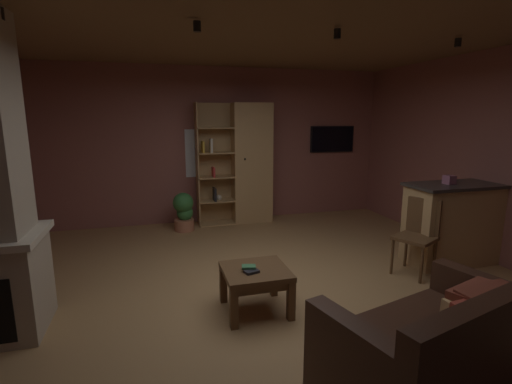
{
  "coord_description": "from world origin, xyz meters",
  "views": [
    {
      "loc": [
        -1.12,
        -3.64,
        1.89
      ],
      "look_at": [
        0.0,
        0.4,
        1.05
      ],
      "focal_mm": 26.34,
      "sensor_mm": 36.0,
      "label": 1
    }
  ],
  "objects_px": {
    "bookshelf_cabinet": "(247,164)",
    "coffee_table": "(256,277)",
    "table_book_0": "(252,272)",
    "potted_floor_plant": "(184,211)",
    "table_book_1": "(249,267)",
    "wall_mounted_tv": "(332,139)",
    "kitchen_bar_counter": "(458,223)",
    "leather_couch": "(438,350)",
    "dining_chair": "(418,231)",
    "tissue_box": "(449,180)"
  },
  "relations": [
    {
      "from": "table_book_1",
      "to": "kitchen_bar_counter",
      "type": "bearing_deg",
      "value": 10.56
    },
    {
      "from": "tissue_box",
      "to": "table_book_1",
      "type": "relative_size",
      "value": 0.91
    },
    {
      "from": "leather_couch",
      "to": "wall_mounted_tv",
      "type": "bearing_deg",
      "value": 71.95
    },
    {
      "from": "bookshelf_cabinet",
      "to": "kitchen_bar_counter",
      "type": "distance_m",
      "value": 3.47
    },
    {
      "from": "tissue_box",
      "to": "table_book_0",
      "type": "xyz_separation_m",
      "value": [
        -2.76,
        -0.63,
        -0.66
      ]
    },
    {
      "from": "leather_couch",
      "to": "potted_floor_plant",
      "type": "height_order",
      "value": "leather_couch"
    },
    {
      "from": "table_book_1",
      "to": "wall_mounted_tv",
      "type": "height_order",
      "value": "wall_mounted_tv"
    },
    {
      "from": "bookshelf_cabinet",
      "to": "coffee_table",
      "type": "distance_m",
      "value": 3.34
    },
    {
      "from": "kitchen_bar_counter",
      "to": "dining_chair",
      "type": "bearing_deg",
      "value": -167.08
    },
    {
      "from": "wall_mounted_tv",
      "to": "leather_couch",
      "type": "bearing_deg",
      "value": -108.05
    },
    {
      "from": "table_book_0",
      "to": "dining_chair",
      "type": "bearing_deg",
      "value": 11.42
    },
    {
      "from": "tissue_box",
      "to": "table_book_0",
      "type": "distance_m",
      "value": 2.91
    },
    {
      "from": "kitchen_bar_counter",
      "to": "table_book_1",
      "type": "bearing_deg",
      "value": -169.44
    },
    {
      "from": "coffee_table",
      "to": "table_book_0",
      "type": "relative_size",
      "value": 4.65
    },
    {
      "from": "potted_floor_plant",
      "to": "leather_couch",
      "type": "bearing_deg",
      "value": -72.35
    },
    {
      "from": "bookshelf_cabinet",
      "to": "table_book_0",
      "type": "height_order",
      "value": "bookshelf_cabinet"
    },
    {
      "from": "kitchen_bar_counter",
      "to": "coffee_table",
      "type": "relative_size",
      "value": 2.26
    },
    {
      "from": "kitchen_bar_counter",
      "to": "bookshelf_cabinet",
      "type": "bearing_deg",
      "value": 129.64
    },
    {
      "from": "kitchen_bar_counter",
      "to": "dining_chair",
      "type": "relative_size",
      "value": 1.54
    },
    {
      "from": "coffee_table",
      "to": "table_book_0",
      "type": "bearing_deg",
      "value": -127.23
    },
    {
      "from": "coffee_table",
      "to": "wall_mounted_tv",
      "type": "xyz_separation_m",
      "value": [
        2.49,
        3.39,
        1.11
      ]
    },
    {
      "from": "bookshelf_cabinet",
      "to": "table_book_0",
      "type": "relative_size",
      "value": 15.73
    },
    {
      "from": "tissue_box",
      "to": "dining_chair",
      "type": "relative_size",
      "value": 0.13
    },
    {
      "from": "table_book_0",
      "to": "bookshelf_cabinet",
      "type": "bearing_deg",
      "value": 76.59
    },
    {
      "from": "potted_floor_plant",
      "to": "kitchen_bar_counter",
      "type": "bearing_deg",
      "value": -35.26
    },
    {
      "from": "bookshelf_cabinet",
      "to": "coffee_table",
      "type": "relative_size",
      "value": 3.39
    },
    {
      "from": "table_book_1",
      "to": "coffee_table",
      "type": "bearing_deg",
      "value": 11.73
    },
    {
      "from": "dining_chair",
      "to": "tissue_box",
      "type": "bearing_deg",
      "value": 18.61
    },
    {
      "from": "table_book_1",
      "to": "table_book_0",
      "type": "bearing_deg",
      "value": -79.88
    },
    {
      "from": "dining_chair",
      "to": "potted_floor_plant",
      "type": "height_order",
      "value": "dining_chair"
    },
    {
      "from": "wall_mounted_tv",
      "to": "table_book_1",
      "type": "bearing_deg",
      "value": -126.9
    },
    {
      "from": "leather_couch",
      "to": "coffee_table",
      "type": "distance_m",
      "value": 1.68
    },
    {
      "from": "tissue_box",
      "to": "wall_mounted_tv",
      "type": "distance_m",
      "value": 2.87
    },
    {
      "from": "leather_couch",
      "to": "table_book_0",
      "type": "xyz_separation_m",
      "value": [
        -0.99,
        1.32,
        0.14
      ]
    },
    {
      "from": "table_book_0",
      "to": "wall_mounted_tv",
      "type": "height_order",
      "value": "wall_mounted_tv"
    },
    {
      "from": "bookshelf_cabinet",
      "to": "kitchen_bar_counter",
      "type": "height_order",
      "value": "bookshelf_cabinet"
    },
    {
      "from": "bookshelf_cabinet",
      "to": "wall_mounted_tv",
      "type": "bearing_deg",
      "value": 6.78
    },
    {
      "from": "bookshelf_cabinet",
      "to": "kitchen_bar_counter",
      "type": "relative_size",
      "value": 1.5
    },
    {
      "from": "tissue_box",
      "to": "leather_couch",
      "type": "distance_m",
      "value": 2.76
    },
    {
      "from": "coffee_table",
      "to": "table_book_0",
      "type": "height_order",
      "value": "table_book_0"
    },
    {
      "from": "dining_chair",
      "to": "wall_mounted_tv",
      "type": "bearing_deg",
      "value": 83.68
    },
    {
      "from": "potted_floor_plant",
      "to": "bookshelf_cabinet",
      "type": "bearing_deg",
      "value": 13.1
    },
    {
      "from": "potted_floor_plant",
      "to": "table_book_1",
      "type": "bearing_deg",
      "value": -82.7
    },
    {
      "from": "bookshelf_cabinet",
      "to": "wall_mounted_tv",
      "type": "distance_m",
      "value": 1.83
    },
    {
      "from": "wall_mounted_tv",
      "to": "dining_chair",
      "type": "bearing_deg",
      "value": -96.32
    },
    {
      "from": "leather_couch",
      "to": "table_book_1",
      "type": "relative_size",
      "value": 12.79
    },
    {
      "from": "table_book_1",
      "to": "wall_mounted_tv",
      "type": "distance_m",
      "value": 4.38
    },
    {
      "from": "table_book_0",
      "to": "table_book_1",
      "type": "distance_m",
      "value": 0.07
    },
    {
      "from": "bookshelf_cabinet",
      "to": "table_book_1",
      "type": "relative_size",
      "value": 16.06
    },
    {
      "from": "coffee_table",
      "to": "table_book_1",
      "type": "distance_m",
      "value": 0.15
    }
  ]
}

